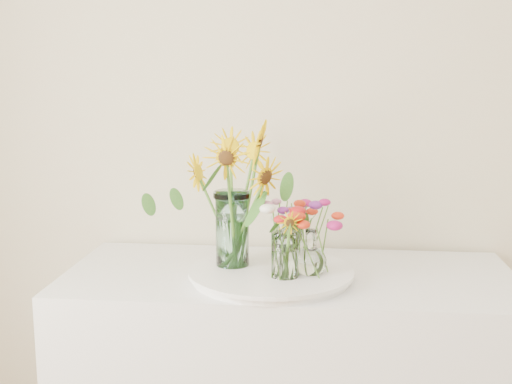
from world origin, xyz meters
The scene contains 9 objects.
tray centered at (-0.51, 1.86, 0.91)m, with size 0.48×0.48×0.03m, color white.
mason_jar centered at (-0.63, 1.90, 1.04)m, with size 0.10×0.10×0.24m, color #BBFCF9.
sunflower_bouquet centered at (-0.63, 1.90, 1.15)m, with size 0.58×0.58×0.45m, color #EABD04, non-canonical shape.
small_vase_a centered at (-0.46, 1.80, 0.99)m, with size 0.08×0.08×0.14m, color white.
wildflower_posy_a centered at (-0.46, 1.80, 1.04)m, with size 0.18×0.18×0.23m, color red, non-canonical shape.
small_vase_b centered at (-0.39, 1.84, 0.99)m, with size 0.10×0.10×0.14m, color white, non-canonical shape.
wildflower_posy_b centered at (-0.39, 1.84, 1.04)m, with size 0.21×0.21×0.23m, color red, non-canonical shape.
small_vase_c centered at (-0.45, 1.97, 0.98)m, with size 0.07×0.07×0.12m, color white.
wildflower_posy_c centered at (-0.45, 1.97, 1.03)m, with size 0.19×0.19×0.21m, color red, non-canonical shape.
Camera 1 is at (-0.37, 0.01, 1.51)m, focal length 45.00 mm.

